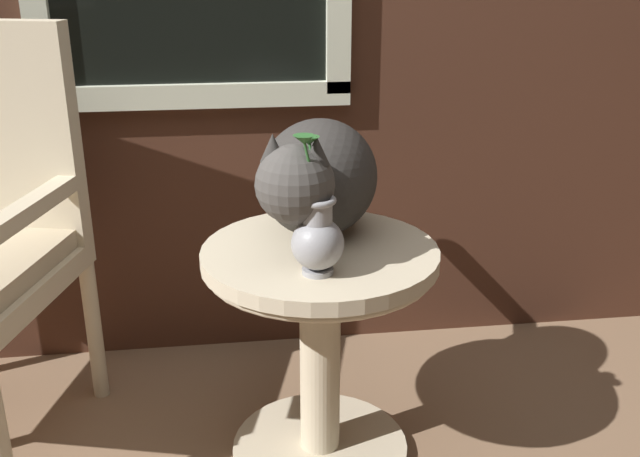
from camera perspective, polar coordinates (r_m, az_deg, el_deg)
wicker_side_table at (r=1.77m, az=0.00°, el=-7.21°), size 0.56×0.56×0.58m
cat at (r=1.72m, az=-0.30°, el=3.98°), size 0.38×0.66×0.30m
pewter_vase_with_ivy at (r=1.53m, az=-0.22°, el=-0.52°), size 0.11×0.11×0.31m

